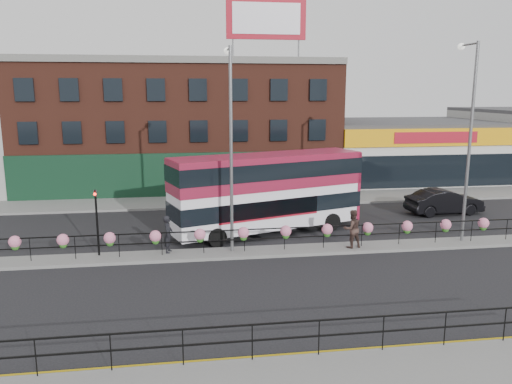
{
  "coord_description": "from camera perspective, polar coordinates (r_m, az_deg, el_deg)",
  "views": [
    {
      "loc": [
        -3.8,
        -23.34,
        7.86
      ],
      "look_at": [
        0.0,
        3.0,
        2.5
      ],
      "focal_mm": 35.0,
      "sensor_mm": 36.0,
      "label": 1
    }
  ],
  "objects": [
    {
      "name": "ground",
      "position": [
        24.92,
        0.99,
        -7.0
      ],
      "size": [
        120.0,
        120.0,
        0.0
      ],
      "primitive_type": "plane",
      "color": "black",
      "rests_on": "ground"
    },
    {
      "name": "north_pavement",
      "position": [
        36.38,
        -2.02,
        -0.97
      ],
      "size": [
        60.0,
        4.0,
        0.15
      ],
      "primitive_type": "cube",
      "color": "slate",
      "rests_on": "ground"
    },
    {
      "name": "median",
      "position": [
        24.89,
        0.99,
        -6.84
      ],
      "size": [
        60.0,
        1.6,
        0.15
      ],
      "primitive_type": "cube",
      "color": "slate",
      "rests_on": "ground"
    },
    {
      "name": "yellow_line_inner",
      "position": [
        16.19,
        6.75,
        -17.72
      ],
      "size": [
        60.0,
        0.1,
        0.01
      ],
      "primitive_type": "cube",
      "color": "gold",
      "rests_on": "ground"
    },
    {
      "name": "yellow_line_outer",
      "position": [
        16.04,
        6.92,
        -18.02
      ],
      "size": [
        60.0,
        0.1,
        0.01
      ],
      "primitive_type": "cube",
      "color": "gold",
      "rests_on": "ground"
    },
    {
      "name": "brick_building",
      "position": [
        43.38,
        -8.53,
        7.65
      ],
      "size": [
        25.0,
        12.21,
        10.3
      ],
      "color": "brown",
      "rests_on": "ground"
    },
    {
      "name": "supermarket",
      "position": [
        47.84,
        16.35,
        4.68
      ],
      "size": [
        15.0,
        12.25,
        5.3
      ],
      "color": "silver",
      "rests_on": "ground"
    },
    {
      "name": "billboard",
      "position": [
        39.2,
        1.18,
        19.19
      ],
      "size": [
        6.0,
        0.29,
        4.4
      ],
      "color": "maroon",
      "rests_on": "brick_building"
    },
    {
      "name": "median_railing",
      "position": [
        24.61,
        1.0,
        -4.69
      ],
      "size": [
        30.04,
        0.56,
        1.23
      ],
      "color": "black",
      "rests_on": "median"
    },
    {
      "name": "south_railing",
      "position": [
        15.04,
        -0.44,
        -15.92
      ],
      "size": [
        20.04,
        0.05,
        1.12
      ],
      "color": "black",
      "rests_on": "south_pavement"
    },
    {
      "name": "double_decker_bus",
      "position": [
        27.87,
        1.41,
        0.8
      ],
      "size": [
        11.28,
        5.93,
        4.46
      ],
      "color": "white",
      "rests_on": "ground"
    },
    {
      "name": "car",
      "position": [
        34.81,
        20.71,
        -1.04
      ],
      "size": [
        2.47,
        5.2,
        1.63
      ],
      "primitive_type": "imported",
      "rotation": [
        0.0,
        0.0,
        1.65
      ],
      "color": "black",
      "rests_on": "ground"
    },
    {
      "name": "pedestrian_a",
      "position": [
        24.7,
        -10.02,
        -4.76
      ],
      "size": [
        0.84,
        0.7,
        1.83
      ],
      "primitive_type": "imported",
      "rotation": [
        0.0,
        0.0,
        1.37
      ],
      "color": "black",
      "rests_on": "median"
    },
    {
      "name": "pedestrian_b",
      "position": [
        25.5,
        10.92,
        -4.14
      ],
      "size": [
        1.19,
        1.05,
        1.94
      ],
      "primitive_type": "imported",
      "rotation": [
        0.0,
        0.0,
        3.31
      ],
      "color": "#3E2B26",
      "rests_on": "median"
    },
    {
      "name": "lamp_column_west",
      "position": [
        23.91,
        -2.94,
        6.84
      ],
      "size": [
        0.35,
        1.72,
        9.82
      ],
      "color": "slate",
      "rests_on": "median"
    },
    {
      "name": "lamp_column_east",
      "position": [
        27.79,
        23.1,
        7.03
      ],
      "size": [
        0.37,
        1.79,
        10.18
      ],
      "color": "slate",
      "rests_on": "median"
    },
    {
      "name": "traffic_light_median",
      "position": [
        24.7,
        -17.8,
        -1.78
      ],
      "size": [
        0.15,
        0.28,
        3.65
      ],
      "color": "black",
      "rests_on": "median"
    }
  ]
}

